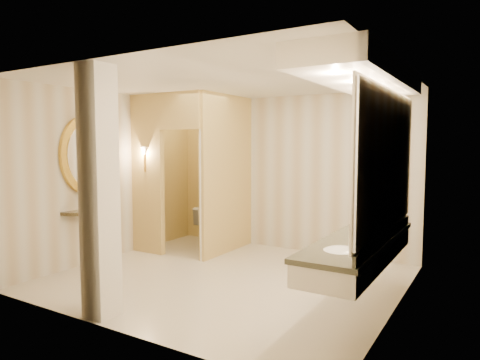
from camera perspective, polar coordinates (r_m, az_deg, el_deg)
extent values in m
plane|color=beige|center=(6.13, -1.79, -12.91)|extent=(4.50, 4.50, 0.00)
plane|color=silver|center=(5.90, -1.86, 12.94)|extent=(4.50, 4.50, 0.00)
cube|color=beige|center=(7.61, 6.41, 0.90)|extent=(4.50, 0.02, 2.70)
cube|color=beige|center=(4.33, -16.39, -2.23)|extent=(4.50, 0.02, 2.70)
cube|color=beige|center=(7.33, -16.74, 0.57)|extent=(0.02, 4.00, 2.70)
cube|color=beige|center=(5.01, 20.31, -1.40)|extent=(0.02, 4.00, 2.70)
cube|color=#DBC172|center=(7.34, -1.75, 0.78)|extent=(0.10, 1.50, 2.70)
cube|color=#DBC172|center=(7.45, -12.21, 0.73)|extent=(0.65, 0.10, 2.70)
cube|color=#DBC172|center=(6.97, -7.97, 9.16)|extent=(0.80, 0.10, 0.60)
cube|color=silver|center=(7.13, -4.12, -1.77)|extent=(0.28, 0.78, 2.10)
cylinder|color=gold|center=(7.39, -12.61, 2.24)|extent=(0.03, 0.03, 0.30)
cone|color=silver|center=(7.38, -12.63, 3.80)|extent=(0.14, 0.14, 0.14)
cube|color=silver|center=(4.80, 15.60, -9.07)|extent=(0.60, 2.34, 0.24)
cube|color=black|center=(4.77, 15.64, -7.67)|extent=(0.64, 2.38, 0.05)
cube|color=black|center=(4.69, 18.98, -7.09)|extent=(0.03, 2.34, 0.10)
ellipsoid|color=white|center=(4.19, 13.27, -9.66)|extent=(0.40, 0.44, 0.15)
cylinder|color=gold|center=(4.10, 15.99, -8.15)|extent=(0.03, 0.03, 0.22)
ellipsoid|color=white|center=(5.38, 17.46, -6.52)|extent=(0.40, 0.44, 0.15)
cylinder|color=gold|center=(5.31, 19.60, -5.30)|extent=(0.03, 0.03, 0.22)
cube|color=white|center=(4.60, 19.18, 2.47)|extent=(0.03, 2.34, 1.40)
cube|color=silver|center=(4.72, 16.13, 13.45)|extent=(0.75, 2.54, 0.22)
cylinder|color=black|center=(7.03, -19.75, -3.79)|extent=(0.92, 0.92, 0.05)
cube|color=silver|center=(7.05, -19.47, -6.23)|extent=(0.10, 0.10, 0.60)
cylinder|color=gold|center=(6.94, -19.84, 3.16)|extent=(0.07, 0.92, 0.92)
cylinder|color=white|center=(6.91, -19.63, 3.16)|extent=(0.02, 0.73, 0.73)
cube|color=silver|center=(4.80, -18.26, -1.61)|extent=(0.31, 0.31, 2.70)
cube|color=black|center=(6.96, -17.84, -3.05)|extent=(0.17, 0.17, 0.13)
imported|color=white|center=(8.07, -3.67, -5.97)|extent=(0.42, 0.71, 0.71)
imported|color=beige|center=(4.89, 15.61, -6.19)|extent=(0.07, 0.07, 0.15)
imported|color=silver|center=(5.10, 15.55, -5.94)|extent=(0.11, 0.11, 0.11)
imported|color=#C6B28C|center=(4.52, 15.21, -6.57)|extent=(0.10, 0.10, 0.22)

